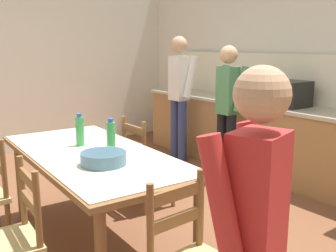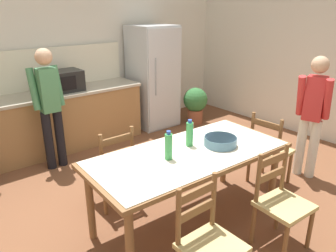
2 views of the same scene
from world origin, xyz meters
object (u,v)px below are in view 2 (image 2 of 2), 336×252
(refrigerator, at_px, (153,77))
(dining_table, at_px, (189,160))
(bottle_off_centre, at_px, (190,134))
(person_by_table, at_px, (312,112))
(person_at_counter, at_px, (49,103))
(potted_plant, at_px, (195,103))
(microwave, at_px, (64,81))
(chair_side_far_left, at_px, (112,167))
(chair_side_near_left, at_px, (208,243))
(serving_bowl, at_px, (220,141))
(bottle_near_centre, at_px, (169,146))
(chair_head_end, at_px, (269,151))
(chair_side_near_right, at_px, (281,202))

(refrigerator, distance_m, dining_table, 2.94)
(bottle_off_centre, relative_size, person_by_table, 0.18)
(person_at_counter, relative_size, potted_plant, 2.39)
(refrigerator, distance_m, microwave, 1.62)
(microwave, xyz_separation_m, potted_plant, (2.25, -0.45, -0.65))
(person_by_table, bearing_deg, potted_plant, -113.84)
(dining_table, xyz_separation_m, chair_side_far_left, (-0.41, 0.76, -0.26))
(bottle_off_centre, height_order, chair_side_near_left, bottle_off_centre)
(serving_bowl, distance_m, potted_plant, 2.85)
(microwave, relative_size, bottle_near_centre, 1.85)
(refrigerator, bearing_deg, chair_side_far_left, -136.69)
(microwave, xyz_separation_m, chair_head_end, (1.41, -2.61, -0.60))
(chair_head_end, bearing_deg, chair_side_far_left, 60.85)
(microwave, distance_m, chair_side_near_right, 3.42)
(bottle_near_centre, bearing_deg, bottle_off_centre, 16.09)
(refrigerator, relative_size, chair_side_near_left, 1.94)
(chair_head_end, bearing_deg, refrigerator, -7.82)
(microwave, distance_m, chair_side_near_left, 3.36)
(chair_side_near_left, bearing_deg, person_by_table, 11.93)
(refrigerator, height_order, serving_bowl, refrigerator)
(chair_side_far_left, height_order, chair_side_near_left, same)
(microwave, relative_size, chair_side_near_left, 0.55)
(chair_side_near_left, relative_size, person_by_table, 0.59)
(microwave, bearing_deg, potted_plant, -11.26)
(bottle_off_centre, xyz_separation_m, person_at_counter, (-0.66, 1.93, -0.01))
(dining_table, relative_size, chair_head_end, 2.19)
(bottle_near_centre, relative_size, serving_bowl, 0.84)
(bottle_off_centre, bearing_deg, dining_table, -133.03)
(dining_table, relative_size, chair_side_near_left, 2.19)
(chair_head_end, bearing_deg, person_by_table, -111.16)
(bottle_off_centre, relative_size, chair_side_near_left, 0.30)
(potted_plant, bearing_deg, microwave, 168.74)
(microwave, distance_m, bottle_off_centre, 2.46)
(dining_table, height_order, chair_head_end, chair_head_end)
(refrigerator, relative_size, serving_bowl, 5.51)
(chair_side_near_left, bearing_deg, bottle_near_centre, 72.63)
(bottle_off_centre, height_order, potted_plant, bottle_off_centre)
(serving_bowl, xyz_separation_m, potted_plant, (1.77, 2.19, -0.45))
(microwave, bearing_deg, dining_table, -86.96)
(dining_table, height_order, chair_side_near_left, chair_side_near_left)
(microwave, distance_m, person_at_counter, 0.69)
(chair_side_far_left, bearing_deg, chair_side_near_right, 118.50)
(dining_table, bearing_deg, serving_bowl, -13.42)
(refrigerator, height_order, bottle_off_centre, refrigerator)
(microwave, xyz_separation_m, chair_side_near_right, (0.55, -3.32, -0.60))
(chair_head_end, height_order, person_at_counter, person_at_counter)
(chair_head_end, bearing_deg, person_at_counter, 37.90)
(microwave, height_order, chair_side_near_left, microwave)
(chair_side_near_right, xyz_separation_m, person_at_counter, (-0.97, 2.80, 0.45))
(refrigerator, bearing_deg, person_by_table, -82.87)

